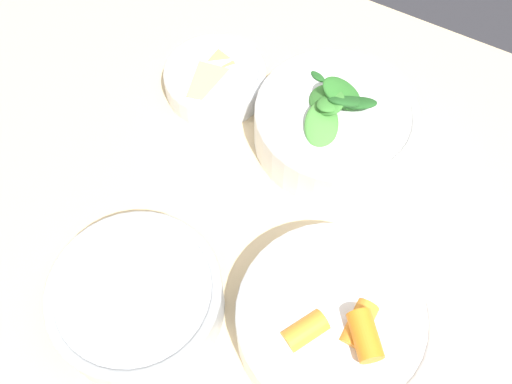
# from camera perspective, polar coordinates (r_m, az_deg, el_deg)

# --- Properties ---
(ground_plane) EXTENTS (10.00, 10.00, 0.00)m
(ground_plane) POSITION_cam_1_polar(r_m,az_deg,el_deg) (1.35, -0.65, -17.36)
(ground_plane) COLOR #2D2D33
(dining_table) EXTENTS (1.15, 0.76, 0.76)m
(dining_table) POSITION_cam_1_polar(r_m,az_deg,el_deg) (0.75, -1.12, -6.61)
(dining_table) COLOR beige
(dining_table) RESTS_ON ground_plane
(bowl_carrots) EXTENTS (0.19, 0.19, 0.07)m
(bowl_carrots) POSITION_cam_1_polar(r_m,az_deg,el_deg) (0.56, 7.85, -12.66)
(bowl_carrots) COLOR white
(bowl_carrots) RESTS_ON dining_table
(bowl_greens) EXTENTS (0.19, 0.19, 0.09)m
(bowl_greens) POSITION_cam_1_polar(r_m,az_deg,el_deg) (0.67, 7.90, 6.92)
(bowl_greens) COLOR white
(bowl_greens) RESTS_ON dining_table
(bowl_beans_hotdog) EXTENTS (0.17, 0.17, 0.06)m
(bowl_beans_hotdog) POSITION_cam_1_polar(r_m,az_deg,el_deg) (0.58, -11.69, -10.46)
(bowl_beans_hotdog) COLOR silver
(bowl_beans_hotdog) RESTS_ON dining_table
(bowl_cookies) EXTENTS (0.13, 0.13, 0.04)m
(bowl_cookies) POSITION_cam_1_polar(r_m,az_deg,el_deg) (0.72, -4.09, 11.25)
(bowl_cookies) COLOR silver
(bowl_cookies) RESTS_ON dining_table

